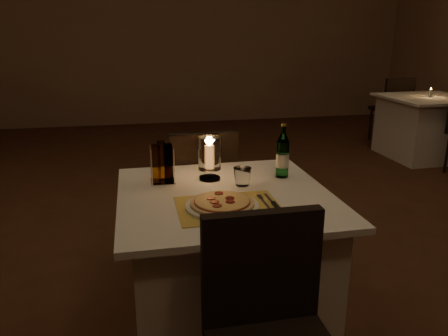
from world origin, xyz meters
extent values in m
cube|color=#4C2818|center=(0.00, 0.00, -0.01)|extent=(8.00, 10.00, 0.02)
cube|color=#937056|center=(0.00, 5.01, 1.50)|extent=(8.00, 0.02, 3.00)
cube|color=silver|center=(-0.28, -0.50, 0.35)|extent=(0.88, 0.88, 0.71)
cube|color=silver|center=(-0.28, -0.50, 0.72)|extent=(1.00, 1.00, 0.03)
cube|color=black|center=(-0.28, -1.12, 0.69)|extent=(0.42, 0.05, 0.42)
cube|color=black|center=(-0.28, 0.30, 0.46)|extent=(0.42, 0.42, 0.05)
cube|color=black|center=(-0.28, 0.11, 0.69)|extent=(0.42, 0.05, 0.42)
cylinder|color=black|center=(-0.11, 0.47, 0.22)|extent=(0.03, 0.03, 0.44)
cylinder|color=black|center=(-0.45, 0.47, 0.22)|extent=(0.03, 0.03, 0.44)
cylinder|color=black|center=(-0.11, 0.13, 0.22)|extent=(0.03, 0.03, 0.44)
cylinder|color=black|center=(-0.45, 0.13, 0.22)|extent=(0.03, 0.03, 0.44)
cube|color=gold|center=(-0.30, -0.68, 0.74)|extent=(0.45, 0.34, 0.00)
cylinder|color=white|center=(-0.33, -0.68, 0.75)|extent=(0.32, 0.32, 0.01)
cylinder|color=#D8B77F|center=(-0.33, -0.68, 0.76)|extent=(0.28, 0.28, 0.01)
cylinder|color=maroon|center=(-0.33, -0.68, 0.77)|extent=(0.24, 0.24, 0.00)
cylinder|color=#EACC7F|center=(-0.33, -0.68, 0.77)|extent=(0.24, 0.24, 0.00)
cylinder|color=maroon|center=(-0.30, -0.67, 0.78)|extent=(0.04, 0.04, 0.00)
cylinder|color=maroon|center=(-0.33, -0.60, 0.78)|extent=(0.04, 0.04, 0.00)
cylinder|color=maroon|center=(-0.38, -0.65, 0.78)|extent=(0.04, 0.04, 0.00)
cylinder|color=maroon|center=(-0.37, -0.70, 0.78)|extent=(0.04, 0.04, 0.00)
cylinder|color=maroon|center=(-0.37, -0.74, 0.78)|extent=(0.04, 0.04, 0.00)
cylinder|color=maroon|center=(-0.30, -0.71, 0.78)|extent=(0.04, 0.04, 0.00)
cube|color=silver|center=(-0.14, -0.68, 0.75)|extent=(0.01, 0.14, 0.00)
cube|color=silver|center=(-0.14, -0.60, 0.75)|extent=(0.02, 0.05, 0.00)
cube|color=black|center=(-0.10, -0.73, 0.75)|extent=(0.02, 0.10, 0.01)
cube|color=silver|center=(-0.10, -0.62, 0.75)|extent=(0.01, 0.12, 0.00)
cylinder|color=#5BA967|center=(0.06, -0.32, 0.84)|extent=(0.07, 0.07, 0.19)
cylinder|color=#5BA967|center=(0.06, -0.32, 0.99)|extent=(0.02, 0.02, 0.04)
cylinder|color=gold|center=(0.06, -0.32, 1.02)|extent=(0.03, 0.03, 0.01)
cylinder|color=silver|center=(0.06, -0.32, 0.83)|extent=(0.07, 0.07, 0.07)
cylinder|color=white|center=(-0.32, -0.28, 0.75)|extent=(0.11, 0.11, 0.01)
cylinder|color=white|center=(-0.32, -0.28, 0.77)|extent=(0.02, 0.02, 0.05)
cylinder|color=white|center=(-0.32, -0.28, 0.88)|extent=(0.12, 0.12, 0.17)
cylinder|color=white|center=(-0.32, -0.28, 0.86)|extent=(0.03, 0.03, 0.12)
ellipsoid|color=orange|center=(-0.32, -0.28, 0.94)|extent=(0.02, 0.02, 0.03)
cube|color=white|center=(-0.56, -0.28, 0.74)|extent=(0.12, 0.12, 0.01)
cylinder|color=white|center=(-0.61, -0.33, 0.84)|extent=(0.01, 0.01, 0.18)
cylinder|color=white|center=(-0.50, -0.33, 0.84)|extent=(0.01, 0.01, 0.18)
cylinder|color=white|center=(-0.61, -0.22, 0.84)|extent=(0.01, 0.01, 0.18)
cylinder|color=white|center=(-0.50, -0.22, 0.84)|extent=(0.01, 0.01, 0.18)
cube|color=#BF8C33|center=(-0.59, -0.31, 0.85)|extent=(0.04, 0.04, 0.20)
cube|color=#3F1E14|center=(-0.53, -0.31, 0.85)|extent=(0.04, 0.04, 0.20)
cube|color=#BF8C33|center=(-0.56, -0.25, 0.85)|extent=(0.04, 0.04, 0.20)
cube|color=silver|center=(2.79, 2.19, 0.35)|extent=(0.88, 0.88, 0.71)
cube|color=silver|center=(2.79, 2.19, 0.72)|extent=(1.00, 1.00, 0.03)
cylinder|color=black|center=(2.62, 1.56, 0.22)|extent=(0.03, 0.03, 0.44)
cube|color=black|center=(2.79, 2.99, 0.46)|extent=(0.42, 0.42, 0.05)
cube|color=black|center=(2.79, 2.81, 0.69)|extent=(0.42, 0.05, 0.42)
cylinder|color=black|center=(2.96, 3.16, 0.22)|extent=(0.03, 0.03, 0.44)
cylinder|color=black|center=(2.62, 3.16, 0.22)|extent=(0.03, 0.03, 0.44)
cylinder|color=black|center=(2.96, 2.82, 0.22)|extent=(0.03, 0.03, 0.44)
cylinder|color=black|center=(2.62, 2.82, 0.22)|extent=(0.03, 0.03, 0.44)
cylinder|color=white|center=(2.79, 2.19, 0.79)|extent=(0.03, 0.03, 0.09)
ellipsoid|color=orange|center=(2.79, 2.19, 0.84)|extent=(0.01, 0.01, 0.02)
camera|label=1|loc=(-0.69, -2.41, 1.47)|focal=35.00mm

